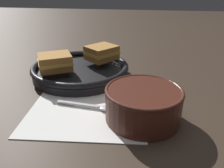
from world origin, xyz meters
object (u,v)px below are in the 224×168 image
at_px(sandwich_near_left, 102,53).
at_px(skillet, 81,70).
at_px(soup_bowl, 143,102).
at_px(spoon, 101,107).
at_px(sandwich_near_right, 55,62).

bearing_deg(sandwich_near_left, skillet, -136.80).
distance_m(soup_bowl, sandwich_near_left, 0.31).
relative_size(soup_bowl, sandwich_near_left, 1.34).
bearing_deg(soup_bowl, spoon, 167.61).
relative_size(soup_bowl, skillet, 0.54).
height_order(soup_bowl, spoon, soup_bowl).
relative_size(skillet, sandwich_near_right, 2.52).
distance_m(spoon, skillet, 0.22).
height_order(spoon, skillet, skillet).
distance_m(soup_bowl, skillet, 0.30).
xyz_separation_m(soup_bowl, skillet, (-0.21, 0.22, -0.02)).
xyz_separation_m(skillet, sandwich_near_left, (0.06, 0.06, 0.04)).
xyz_separation_m(spoon, sandwich_near_right, (-0.17, 0.14, 0.06)).
bearing_deg(sandwich_near_left, spoon, -79.53).
height_order(spoon, sandwich_near_left, sandwich_near_left).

